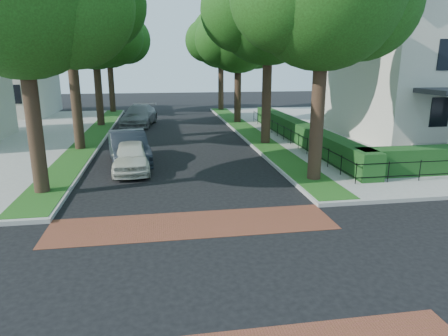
{
  "coord_description": "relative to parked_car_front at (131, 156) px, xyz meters",
  "views": [
    {
      "loc": [
        -0.92,
        -8.57,
        4.99
      ],
      "look_at": [
        1.12,
        3.99,
        1.6
      ],
      "focal_mm": 32.0,
      "sensor_mm": 36.0,
      "label": 1
    }
  ],
  "objects": [
    {
      "name": "hedge_main_road",
      "position": [
        10.0,
        4.93,
        0.04
      ],
      "size": [
        1.0,
        18.0,
        1.2
      ],
      "primitive_type": "cube",
      "color": "#153F16",
      "rests_on": "sidewalk_ne"
    },
    {
      "name": "sidewalk_ne",
      "position": [
        21.8,
        8.93,
        -0.63
      ],
      "size": [
        30.0,
        30.0,
        0.15
      ],
      "primitive_type": "cube",
      "color": "gray",
      "rests_on": "ground"
    },
    {
      "name": "parked_car_middle",
      "position": [
        -0.22,
        1.54,
        0.11
      ],
      "size": [
        2.53,
        5.17,
        1.63
      ],
      "primitive_type": "imported",
      "rotation": [
        0.0,
        0.0,
        0.17
      ],
      "color": "black",
      "rests_on": "ground"
    },
    {
      "name": "tree_right_far",
      "position": [
        7.9,
        14.15,
        6.2
      ],
      "size": [
        7.25,
        6.23,
        9.74
      ],
      "color": "black",
      "rests_on": "sidewalk_ne"
    },
    {
      "name": "tree_left_far",
      "position": [
        -3.1,
        14.14,
        6.41
      ],
      "size": [
        7.0,
        6.02,
        9.86
      ],
      "color": "black",
      "rests_on": "sidewalk_nw"
    },
    {
      "name": "house_victorian",
      "position": [
        19.81,
        5.84,
        5.31
      ],
      "size": [
        13.0,
        13.05,
        12.48
      ],
      "color": "beige",
      "rests_on": "sidewalk_ne"
    },
    {
      "name": "grass_strip_ne",
      "position": [
        7.7,
        9.03,
        -0.55
      ],
      "size": [
        1.6,
        29.8,
        0.02
      ],
      "primitive_type": "cube",
      "color": "#234614",
      "rests_on": "sidewalk_ne"
    },
    {
      "name": "ground",
      "position": [
        2.3,
        -10.07,
        -0.71
      ],
      "size": [
        120.0,
        120.0,
        0.0
      ],
      "primitive_type": "plane",
      "color": "black",
      "rests_on": "ground"
    },
    {
      "name": "parked_car_rear",
      "position": [
        -0.24,
        14.23,
        0.1
      ],
      "size": [
        3.15,
        5.89,
        1.62
      ],
      "primitive_type": "imported",
      "rotation": [
        0.0,
        0.0,
        -0.16
      ],
      "color": "slate",
      "rests_on": "ground"
    },
    {
      "name": "parked_car_front",
      "position": [
        0.0,
        0.0,
        0.0
      ],
      "size": [
        1.84,
        4.22,
        1.42
      ],
      "primitive_type": "imported",
      "rotation": [
        0.0,
        0.0,
        0.04
      ],
      "color": "silver",
      "rests_on": "ground"
    },
    {
      "name": "crosswalk_far",
      "position": [
        2.3,
        -6.87,
        -0.7
      ],
      "size": [
        9.0,
        2.2,
        0.01
      ],
      "primitive_type": "cube",
      "color": "brown",
      "rests_on": "ground"
    },
    {
      "name": "fence_main_road",
      "position": [
        9.2,
        4.93,
        -0.11
      ],
      "size": [
        0.06,
        18.0,
        0.9
      ],
      "primitive_type": null,
      "color": "black",
      "rests_on": "sidewalk_ne"
    },
    {
      "name": "tree_left_back",
      "position": [
        -3.1,
        23.16,
        6.7
      ],
      "size": [
        7.75,
        6.66,
        10.44
      ],
      "color": "black",
      "rests_on": "sidewalk_nw"
    },
    {
      "name": "grass_strip_nw",
      "position": [
        -3.1,
        9.03,
        -0.55
      ],
      "size": [
        1.6,
        29.8,
        0.02
      ],
      "primitive_type": "cube",
      "color": "#234614",
      "rests_on": "sidewalk_nw"
    },
    {
      "name": "tree_right_back",
      "position": [
        7.9,
        23.15,
        6.56
      ],
      "size": [
        7.5,
        6.45,
        10.2
      ],
      "color": "black",
      "rests_on": "sidewalk_ne"
    },
    {
      "name": "tree_right_mid",
      "position": [
        7.91,
        5.17,
        7.28
      ],
      "size": [
        8.25,
        7.09,
        11.22
      ],
      "color": "black",
      "rests_on": "sidewalk_ne"
    }
  ]
}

